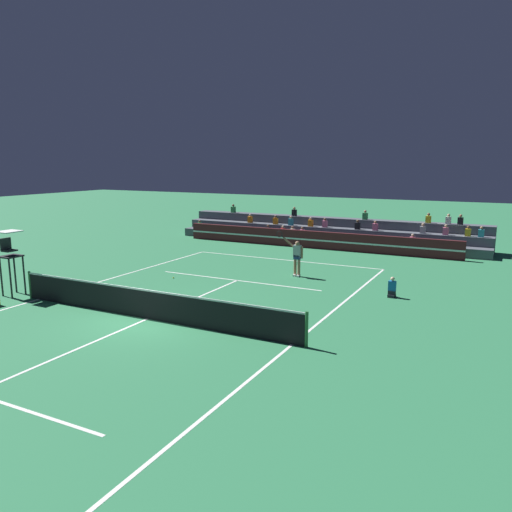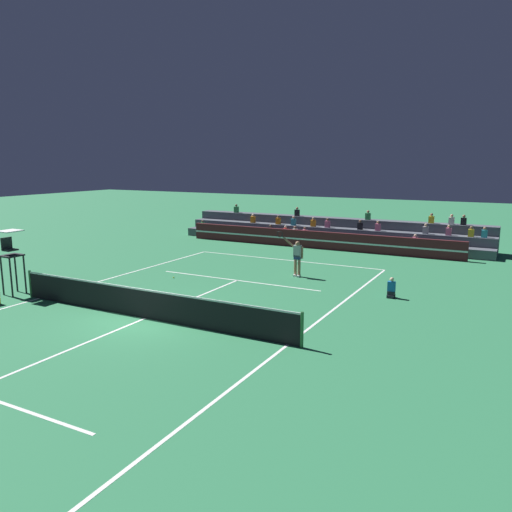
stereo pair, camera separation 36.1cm
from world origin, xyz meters
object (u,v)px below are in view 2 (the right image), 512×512
object	(u,v)px
tennis_ball	(174,277)
ball_kid_courtside	(391,290)
tennis_player	(297,256)
umpire_chair	(11,253)

from	to	relation	value
tennis_ball	ball_kid_courtside	bearing A→B (deg)	7.92
ball_kid_courtside	tennis_ball	bearing A→B (deg)	-172.08
ball_kid_courtside	tennis_player	xyz separation A→B (m)	(-4.90, 1.69, 0.65)
tennis_ball	umpire_chair	bearing A→B (deg)	-127.21
ball_kid_courtside	tennis_ball	size ratio (longest dim) A/B	12.43
umpire_chair	tennis_player	bearing A→B (deg)	42.98
tennis_player	tennis_ball	xyz separation A→B (m)	(-4.99, -3.07, -0.94)
umpire_chair	tennis_player	size ratio (longest dim) A/B	1.21
umpire_chair	tennis_ball	bearing A→B (deg)	52.79
tennis_ball	tennis_player	bearing A→B (deg)	31.58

